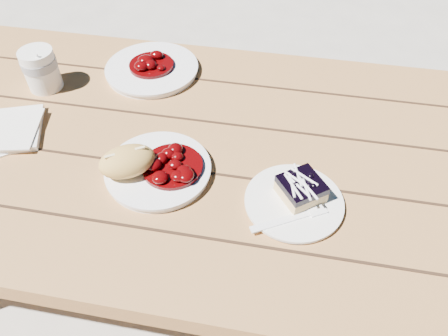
% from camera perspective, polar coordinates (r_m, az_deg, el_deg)
% --- Properties ---
extents(ground, '(60.00, 60.00, 0.00)m').
position_cam_1_polar(ground, '(1.62, -7.11, -15.76)').
color(ground, '#AAA399').
rests_on(ground, ground).
extents(picnic_table, '(2.00, 1.55, 0.75)m').
position_cam_1_polar(picnic_table, '(1.13, -9.83, -1.98)').
color(picnic_table, brown).
rests_on(picnic_table, ground).
extents(main_plate, '(0.22, 0.22, 0.02)m').
position_cam_1_polar(main_plate, '(0.92, -8.58, -0.32)').
color(main_plate, white).
rests_on(main_plate, picnic_table).
extents(goulash_stew, '(0.13, 0.13, 0.04)m').
position_cam_1_polar(goulash_stew, '(0.90, -6.86, 0.91)').
color(goulash_stew, '#490204').
rests_on(goulash_stew, main_plate).
extents(bread_roll, '(0.14, 0.13, 0.06)m').
position_cam_1_polar(bread_roll, '(0.90, -12.54, 0.86)').
color(bread_roll, tan).
rests_on(bread_roll, main_plate).
extents(dessert_plate, '(0.19, 0.19, 0.01)m').
position_cam_1_polar(dessert_plate, '(0.87, 9.11, -4.45)').
color(dessert_plate, white).
rests_on(dessert_plate, picnic_table).
extents(blueberry_cake, '(0.11, 0.11, 0.04)m').
position_cam_1_polar(blueberry_cake, '(0.86, 10.04, -2.67)').
color(blueberry_cake, '#E2BF7B').
rests_on(blueberry_cake, dessert_plate).
extents(fork_dessert, '(0.15, 0.10, 0.00)m').
position_cam_1_polar(fork_dessert, '(0.83, 7.51, -6.87)').
color(fork_dessert, white).
rests_on(fork_dessert, dessert_plate).
extents(coffee_cup, '(0.08, 0.08, 0.10)m').
position_cam_1_polar(coffee_cup, '(1.20, -22.79, 11.78)').
color(coffee_cup, white).
rests_on(coffee_cup, picnic_table).
extents(napkin_stack, '(0.19, 0.19, 0.01)m').
position_cam_1_polar(napkin_stack, '(1.12, -26.48, 4.42)').
color(napkin_stack, white).
rests_on(napkin_stack, picnic_table).
extents(second_plate, '(0.24, 0.24, 0.02)m').
position_cam_1_polar(second_plate, '(1.21, -9.38, 12.58)').
color(second_plate, white).
rests_on(second_plate, picnic_table).
extents(second_stew, '(0.12, 0.12, 0.04)m').
position_cam_1_polar(second_stew, '(1.19, -9.55, 13.73)').
color(second_stew, '#490204').
rests_on(second_stew, second_plate).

